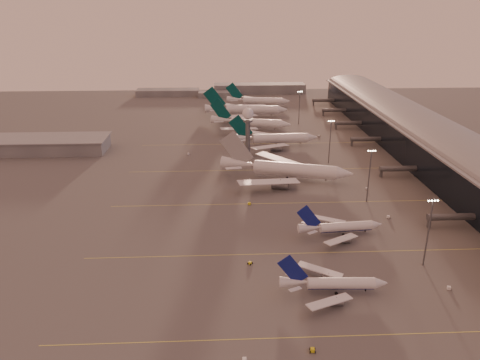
{
  "coord_description": "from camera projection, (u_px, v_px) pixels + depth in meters",
  "views": [
    {
      "loc": [
        -11.74,
        -136.89,
        84.59
      ],
      "look_at": [
        -2.35,
        59.39,
        9.85
      ],
      "focal_mm": 35.0,
      "sensor_mm": 36.0,
      "label": 1
    }
  ],
  "objects": [
    {
      "name": "gsv_tug_mid",
      "position": [
        250.0,
        263.0,
        161.18
      ],
      "size": [
        3.71,
        3.53,
        0.92
      ],
      "color": "yellow",
      "rests_on": "ground"
    },
    {
      "name": "greentail_d",
      "position": [
        259.0,
        102.0,
        405.2
      ],
      "size": [
        55.75,
        44.68,
        20.36
      ],
      "color": "silver",
      "rests_on": "ground"
    },
    {
      "name": "greentail_a",
      "position": [
        274.0,
        140.0,
        293.34
      ],
      "size": [
        56.23,
        45.39,
        20.42
      ],
      "color": "silver",
      "rests_on": "ground"
    },
    {
      "name": "gsv_tug_hangar",
      "position": [
        319.0,
        136.0,
        314.44
      ],
      "size": [
        3.85,
        2.83,
        0.99
      ],
      "color": "silver",
      "rests_on": "ground"
    },
    {
      "name": "gsv_catering_b",
      "position": [
        367.0,
        186.0,
        225.42
      ],
      "size": [
        4.3,
        2.07,
        3.52
      ],
      "color": "silver",
      "rests_on": "ground"
    },
    {
      "name": "gsv_truck_d",
      "position": [
        188.0,
        153.0,
        277.27
      ],
      "size": [
        3.23,
        6.2,
        2.38
      ],
      "color": "silver",
      "rests_on": "ground"
    },
    {
      "name": "ground",
      "position": [
        255.0,
        269.0,
        158.4
      ],
      "size": [
        700.0,
        700.0,
        0.0
      ],
      "primitive_type": "plane",
      "color": "#545151",
      "rests_on": "ground"
    },
    {
      "name": "gsv_tug_near",
      "position": [
        312.0,
        350.0,
        120.74
      ],
      "size": [
        2.51,
        3.74,
        1.01
      ],
      "color": "yellow",
      "rests_on": "ground"
    },
    {
      "name": "mast_a",
      "position": [
        429.0,
        229.0,
        156.1
      ],
      "size": [
        3.6,
        0.56,
        25.0
      ],
      "color": "#55575C",
      "rests_on": "ground"
    },
    {
      "name": "mast_d",
      "position": [
        299.0,
        106.0,
        342.38
      ],
      "size": [
        3.6,
        0.56,
        25.0
      ],
      "color": "#55575C",
      "rests_on": "ground"
    },
    {
      "name": "mast_c",
      "position": [
        330.0,
        139.0,
        258.44
      ],
      "size": [
        3.6,
        0.56,
        25.0
      ],
      "color": "#55575C",
      "rests_on": "ground"
    },
    {
      "name": "mast_b",
      "position": [
        369.0,
        173.0,
        207.32
      ],
      "size": [
        3.6,
        0.56,
        25.0
      ],
      "color": "#55575C",
      "rests_on": "ground"
    },
    {
      "name": "gsv_truck_b",
      "position": [
        390.0,
        216.0,
        195.17
      ],
      "size": [
        6.41,
        3.34,
        2.46
      ],
      "color": "silver",
      "rests_on": "ground"
    },
    {
      "name": "greentail_c",
      "position": [
        247.0,
        112.0,
        367.54
      ],
      "size": [
        66.1,
        53.27,
        24.0
      ],
      "color": "silver",
      "rests_on": "ground"
    },
    {
      "name": "widebody_white",
      "position": [
        286.0,
        172.0,
        237.01
      ],
      "size": [
        66.23,
        52.31,
        23.97
      ],
      "color": "silver",
      "rests_on": "ground"
    },
    {
      "name": "gsv_truck_a",
      "position": [
        246.0,
        358.0,
        117.12
      ],
      "size": [
        5.8,
        2.27,
        2.33
      ],
      "color": "silver",
      "rests_on": "ground"
    },
    {
      "name": "hangar",
      "position": [
        39.0,
        145.0,
        282.2
      ],
      "size": [
        82.0,
        27.0,
        8.5
      ],
      "color": "slate",
      "rests_on": "ground"
    },
    {
      "name": "gsv_catering_a",
      "position": [
        450.0,
        284.0,
        146.39
      ],
      "size": [
        5.55,
        3.74,
        4.18
      ],
      "color": "silver",
      "rests_on": "ground"
    },
    {
      "name": "narrowbody_mid",
      "position": [
        340.0,
        228.0,
        180.98
      ],
      "size": [
        34.48,
        27.43,
        13.47
      ],
      "color": "silver",
      "rests_on": "ground"
    },
    {
      "name": "gsv_truck_c",
      "position": [
        250.0,
        202.0,
        208.45
      ],
      "size": [
        6.0,
        3.22,
        2.3
      ],
      "color": "yellow",
      "rests_on": "ground"
    },
    {
      "name": "greentail_b",
      "position": [
        251.0,
        124.0,
        331.15
      ],
      "size": [
        56.76,
        45.2,
        21.18
      ],
      "color": "silver",
      "rests_on": "ground"
    },
    {
      "name": "narrowbody_near",
      "position": [
        333.0,
        285.0,
        144.74
      ],
      "size": [
        34.38,
        27.41,
        13.42
      ],
      "color": "silver",
      "rests_on": "ground"
    },
    {
      "name": "radar_tower",
      "position": [
        248.0,
        123.0,
        263.2
      ],
      "size": [
        6.4,
        6.4,
        31.1
      ],
      "color": "#55575C",
      "rests_on": "ground"
    },
    {
      "name": "taxiway_markings",
      "position": [
        311.0,
        202.0,
        212.01
      ],
      "size": [
        180.0,
        185.25,
        0.02
      ],
      "color": "#E9E252",
      "rests_on": "ground"
    },
    {
      "name": "terminal",
      "position": [
        432.0,
        144.0,
        262.26
      ],
      "size": [
        57.0,
        362.0,
        23.04
      ],
      "color": "black",
      "rests_on": "ground"
    },
    {
      "name": "distant_horizon",
      "position": [
        232.0,
        90.0,
        460.68
      ],
      "size": [
        165.0,
        37.5,
        9.0
      ],
      "color": "slate",
      "rests_on": "ground"
    }
  ]
}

